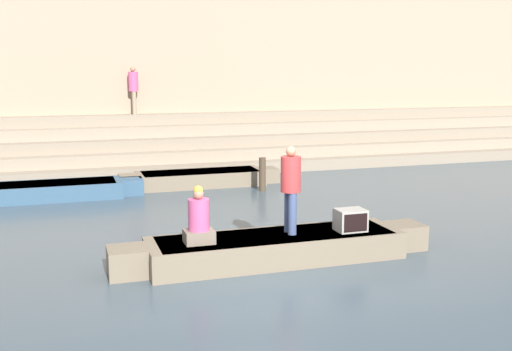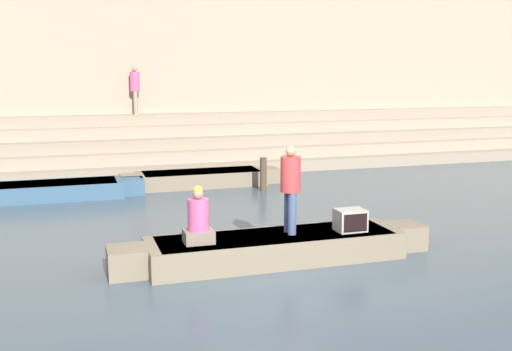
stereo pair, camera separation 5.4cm
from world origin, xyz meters
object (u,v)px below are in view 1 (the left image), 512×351
Objects in this scene: tv_set at (351,220)px; mooring_post at (262,174)px; moored_boat_distant at (201,178)px; person_on_steps at (133,87)px; moored_boat_shore at (42,191)px; rowboat_main at (276,247)px; person_standing at (291,184)px; person_rowing at (199,221)px.

mooring_post reaches higher than tv_set.
moored_boat_distant is 5.00m from person_on_steps.
moored_boat_distant is (4.53, 0.62, 0.00)m from moored_boat_shore.
moored_boat_shore is at bearing -101.94° from person_on_steps.
tv_set reaches higher than moored_boat_shore.
moored_boat_distant is at bearing 86.70° from rowboat_main.
person_standing is 1.82m from person_rowing.
person_standing reaches higher than moored_boat_distant.
moored_boat_distant is (-0.02, 7.50, -1.17)m from person_standing.
person_standing is at bearing 1.95° from person_rowing.
person_on_steps is at bearing 59.58° from moored_boat_shore.
tv_set is 6.40m from mooring_post.
tv_set is 12.17m from person_on_steps.
moored_boat_shore is 4.57m from moored_boat_distant.
mooring_post is at bearing -3.34° from moored_boat_shore.
person_on_steps is (0.24, 11.60, 2.00)m from person_rowing.
mooring_post is (0.38, 6.38, -0.21)m from tv_set.
person_on_steps is at bearing 99.62° from person_standing.
tv_set is at bearing -48.08° from moored_boat_shore.
person_on_steps is at bearing 106.77° from moored_boat_distant.
person_on_steps is (3.06, 4.61, 2.64)m from moored_boat_shore.
tv_set is (1.13, -0.19, -0.72)m from person_standing.
tv_set is 7.79m from moored_boat_distant.
moored_boat_shore is (-2.81, 6.99, -0.64)m from person_rowing.
person_rowing reaches higher than tv_set.
tv_set is at bearing -7.39° from rowboat_main.
person_standing is at bearing -103.74° from mooring_post.
person_standing is (0.29, 0.04, 1.15)m from rowboat_main.
person_standing is at bearing 6.77° from rowboat_main.
moored_boat_distant is (1.72, 7.62, -0.64)m from person_rowing.
moored_boat_shore is at bearing -175.72° from moored_boat_distant.
tv_set is 0.10× the size of moored_boat_shore.
rowboat_main is 1.49m from tv_set.
mooring_post is (1.81, 6.23, 0.23)m from rowboat_main.
tv_set is (1.42, -0.15, 0.43)m from rowboat_main.
person_standing is 0.30× the size of moored_boat_shore.
rowboat_main is 6.49m from mooring_post.
person_on_steps is at bearing 94.72° from rowboat_main.
mooring_post is (1.53, -1.31, 0.25)m from moored_boat_distant.
moored_boat_distant is (0.27, 7.54, -0.02)m from rowboat_main.
moored_boat_shore is 3.24× the size of person_on_steps.
person_standing reaches higher than mooring_post.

